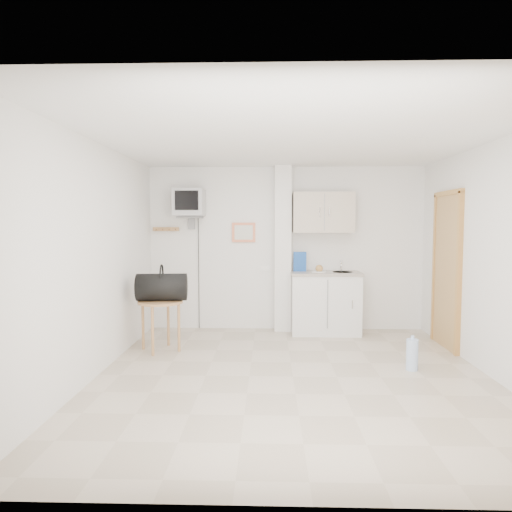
{
  "coord_description": "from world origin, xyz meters",
  "views": [
    {
      "loc": [
        -0.26,
        -4.78,
        1.63
      ],
      "look_at": [
        -0.41,
        0.6,
        1.25
      ],
      "focal_mm": 32.0,
      "sensor_mm": 36.0,
      "label": 1
    }
  ],
  "objects_px": {
    "crt_television": "(189,203)",
    "round_table": "(161,308)",
    "duffel_bag": "(162,287)",
    "water_bottle": "(412,355)"
  },
  "relations": [
    {
      "from": "crt_television",
      "to": "round_table",
      "type": "xyz_separation_m",
      "value": [
        -0.2,
        -1.05,
        -1.38
      ]
    },
    {
      "from": "round_table",
      "to": "duffel_bag",
      "type": "relative_size",
      "value": 0.98
    },
    {
      "from": "duffel_bag",
      "to": "water_bottle",
      "type": "bearing_deg",
      "value": -19.14
    },
    {
      "from": "water_bottle",
      "to": "duffel_bag",
      "type": "bearing_deg",
      "value": 166.32
    },
    {
      "from": "crt_television",
      "to": "water_bottle",
      "type": "bearing_deg",
      "value": -32.3
    },
    {
      "from": "crt_television",
      "to": "round_table",
      "type": "height_order",
      "value": "crt_television"
    },
    {
      "from": "round_table",
      "to": "crt_television",
      "type": "bearing_deg",
      "value": 79.23
    },
    {
      "from": "crt_television",
      "to": "water_bottle",
      "type": "relative_size",
      "value": 5.49
    },
    {
      "from": "crt_television",
      "to": "round_table",
      "type": "distance_m",
      "value": 1.75
    },
    {
      "from": "crt_television",
      "to": "duffel_bag",
      "type": "bearing_deg",
      "value": -99.98
    }
  ]
}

